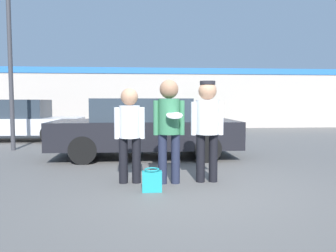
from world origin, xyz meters
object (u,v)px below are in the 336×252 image
object	(u,v)px
person_left	(130,128)
person_middle_with_frisbee	(169,122)
street_lamp	(18,29)
parked_car_near	(145,128)
handbag	(152,181)
parked_car_far	(14,120)
shrub	(202,117)
person_right	(207,121)

from	to	relation	value
person_left	person_middle_with_frisbee	xyz separation A→B (m)	(0.66, -0.09, 0.10)
person_middle_with_frisbee	street_lamp	world-z (taller)	street_lamp
parked_car_near	handbag	size ratio (longest dim) A/B	12.57
parked_car_far	street_lamp	xyz separation A→B (m)	(1.07, -2.32, 2.69)
parked_car_far	shrub	world-z (taller)	parked_car_far
parked_car_far	shrub	size ratio (longest dim) A/B	3.86
parked_car_near	person_left	bearing A→B (deg)	-96.06
parked_car_far	handbag	world-z (taller)	parked_car_far
parked_car_near	street_lamp	distance (m)	4.61
parked_car_far	street_lamp	world-z (taller)	street_lamp
parked_car_near	parked_car_far	bearing A→B (deg)	140.77
person_middle_with_frisbee	parked_car_near	world-z (taller)	person_middle_with_frisbee
person_right	shrub	size ratio (longest dim) A/B	1.45
person_middle_with_frisbee	handbag	bearing A→B (deg)	-121.91
person_left	street_lamp	distance (m)	5.72
person_right	shrub	distance (m)	10.72
person_middle_with_frisbee	shrub	bearing A→B (deg)	76.44
shrub	person_left	bearing A→B (deg)	-107.01
person_left	person_middle_with_frisbee	bearing A→B (deg)	-7.67
street_lamp	person_left	bearing A→B (deg)	-51.65
parked_car_far	handbag	distance (m)	8.37
person_middle_with_frisbee	parked_car_near	distance (m)	2.78
handbag	person_left	bearing A→B (deg)	121.44
parked_car_near	street_lamp	world-z (taller)	street_lamp
parked_car_far	street_lamp	bearing A→B (deg)	-65.20
parked_car_near	shrub	world-z (taller)	parked_car_near
person_left	parked_car_near	world-z (taller)	person_left
person_right	parked_car_far	world-z (taller)	person_right
person_middle_with_frisbee	street_lamp	distance (m)	6.14
person_middle_with_frisbee	shrub	world-z (taller)	person_middle_with_frisbee
person_left	street_lamp	size ratio (longest dim) A/B	0.29
person_left	shrub	xyz separation A→B (m)	(3.22, 10.51, -0.35)
person_left	person_middle_with_frisbee	size ratio (longest dim) A/B	0.92
person_middle_with_frisbee	shrub	xyz separation A→B (m)	(2.56, 10.60, -0.45)
person_right	person_middle_with_frisbee	bearing A→B (deg)	-174.83
shrub	person_right	bearing A→B (deg)	-100.21
parked_car_near	parked_car_far	distance (m)	5.89
parked_car_near	handbag	xyz separation A→B (m)	(0.07, -3.23, -0.56)
person_left	handbag	xyz separation A→B (m)	(0.35, -0.58, -0.77)
person_left	person_right	world-z (taller)	person_right
parked_car_near	shrub	xyz separation A→B (m)	(2.94, 7.86, -0.13)
person_left	person_right	bearing A→B (deg)	-1.27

